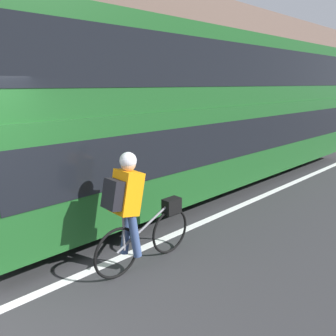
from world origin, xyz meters
TOP-DOWN VIEW (x-y plane):
  - bus at (5.80, 1.75)m, footprint 10.54×2.50m
  - cyclist_on_bike at (2.16, -0.09)m, footprint 1.62×0.32m

SIDE VIEW (x-z plane):
  - cyclist_on_bike at x=2.16m, z-range 0.06..1.68m
  - bus at x=5.80m, z-range 0.19..3.60m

